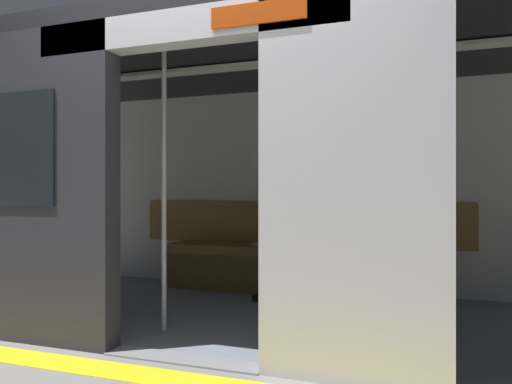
{
  "coord_description": "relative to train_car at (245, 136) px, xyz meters",
  "views": [
    {
      "loc": [
        -1.48,
        2.73,
        1.01
      ],
      "look_at": [
        -0.01,
        -1.22,
        1.01
      ],
      "focal_mm": 35.88,
      "sensor_mm": 36.0,
      "label": 1
    }
  ],
  "objects": [
    {
      "name": "grab_pole_far",
      "position": [
        -0.52,
        0.55,
        -0.43
      ],
      "size": [
        0.04,
        0.04,
        2.08
      ],
      "primitive_type": "cylinder",
      "color": "silver",
      "rests_on": "ground_plane"
    },
    {
      "name": "ground_plane",
      "position": [
        -0.07,
        1.18,
        -1.47
      ],
      "size": [
        60.0,
        60.0,
        0.0
      ],
      "primitive_type": "plane",
      "color": "gray"
    },
    {
      "name": "grab_pole_door",
      "position": [
        0.38,
        0.65,
        -0.43
      ],
      "size": [
        0.04,
        0.04,
        2.08
      ],
      "primitive_type": "cylinder",
      "color": "silver",
      "rests_on": "ground_plane"
    },
    {
      "name": "book",
      "position": [
        0.22,
        -1.04,
        -0.99
      ],
      "size": [
        0.16,
        0.23,
        0.03
      ],
      "primitive_type": "cube",
      "rotation": [
        0.0,
        0.0,
        -0.06
      ],
      "color": "silver",
      "rests_on": "bench_seat"
    },
    {
      "name": "handbag",
      "position": [
        -0.46,
        -1.06,
        -0.92
      ],
      "size": [
        0.26,
        0.15,
        0.17
      ],
      "color": "#262D4C",
      "rests_on": "bench_seat"
    },
    {
      "name": "bench_seat",
      "position": [
        -0.07,
        -0.99,
        -1.12
      ],
      "size": [
        2.62,
        0.44,
        0.46
      ],
      "color": "olive",
      "rests_on": "ground_plane"
    },
    {
      "name": "person_seated",
      "position": [
        -0.08,
        -0.94,
        -0.79
      ],
      "size": [
        0.55,
        0.71,
        1.19
      ],
      "color": "silver",
      "rests_on": "ground_plane"
    },
    {
      "name": "platform_edge_strip",
      "position": [
        -0.07,
        1.48,
        -1.47
      ],
      "size": [
        8.0,
        0.24,
        0.01
      ],
      "primitive_type": "cube",
      "color": "yellow",
      "rests_on": "ground_plane"
    },
    {
      "name": "train_car",
      "position": [
        0.0,
        0.0,
        0.0
      ],
      "size": [
        6.4,
        2.68,
        2.22
      ],
      "color": "silver",
      "rests_on": "ground_plane"
    }
  ]
}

